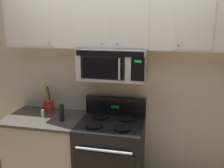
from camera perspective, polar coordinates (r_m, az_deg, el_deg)
The scene contains 8 objects.
back_wall at distance 3.09m, azimuth 1.19°, elevation 1.37°, with size 5.20×0.10×2.70m, color silver.
stove_range at distance 3.09m, azimuth -0.27°, elevation -16.37°, with size 0.76×0.69×1.12m.
over_range_microwave at distance 2.80m, azimuth 0.22°, elevation 4.72°, with size 0.76×0.43×0.35m.
upper_cabinets at distance 2.79m, azimuth 0.37°, elevation 13.96°, with size 2.50×0.36×0.55m.
counter_segment at distance 3.36m, azimuth -14.85°, elevation -14.47°, with size 0.93×0.65×0.90m.
utensil_crock_red at distance 3.29m, azimuth -14.48°, elevation -4.61°, with size 0.12×0.13×0.38m.
salt_shaker at distance 3.16m, azimuth -15.73°, elevation -6.55°, with size 0.04×0.04×0.10m.
pepper_mill at distance 2.96m, azimuth -11.58°, elevation -6.53°, with size 0.05×0.05×0.21m, color black.
Camera 1 is at (0.58, -2.16, 2.06)m, focal length 39.40 mm.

